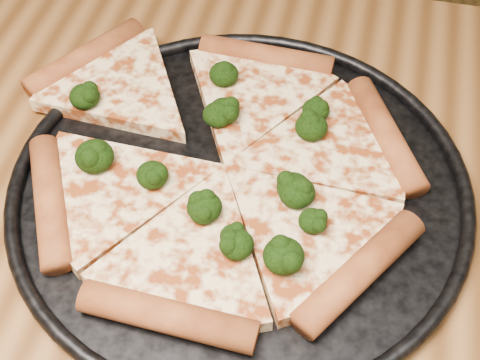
# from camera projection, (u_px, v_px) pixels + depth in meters

# --- Properties ---
(dining_table) EXTENTS (1.20, 0.90, 0.75)m
(dining_table) POSITION_uv_depth(u_px,v_px,m) (126.00, 341.00, 0.62)
(dining_table) COLOR brown
(dining_table) RESTS_ON ground
(pizza_pan) EXTENTS (0.41, 0.41, 0.02)m
(pizza_pan) POSITION_uv_depth(u_px,v_px,m) (240.00, 186.00, 0.61)
(pizza_pan) COLOR black
(pizza_pan) RESTS_ON dining_table
(pizza) EXTENTS (0.41, 0.35, 0.03)m
(pizza) POSITION_uv_depth(u_px,v_px,m) (218.00, 161.00, 0.62)
(pizza) COLOR beige
(pizza) RESTS_ON pizza_pan
(broccoli_florets) EXTENTS (0.26, 0.23, 0.03)m
(broccoli_florets) POSITION_uv_depth(u_px,v_px,m) (219.00, 162.00, 0.60)
(broccoli_florets) COLOR black
(broccoli_florets) RESTS_ON pizza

